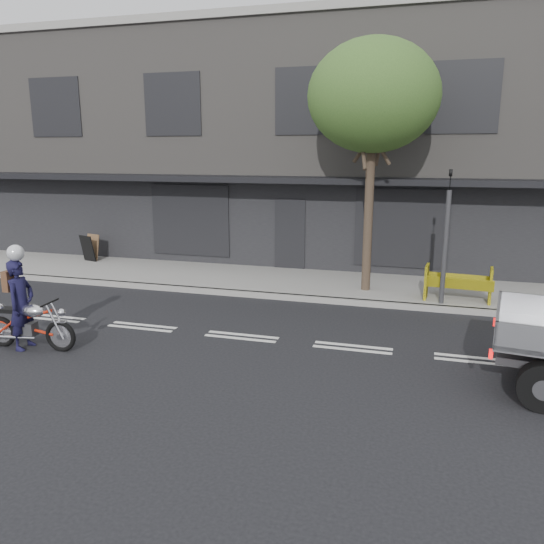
{
  "coord_description": "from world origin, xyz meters",
  "views": [
    {
      "loc": [
        3.61,
        -10.26,
        3.95
      ],
      "look_at": [
        0.54,
        0.5,
        1.37
      ],
      "focal_mm": 35.0,
      "sensor_mm": 36.0,
      "label": 1
    }
  ],
  "objects_px": {
    "rider": "(21,305)",
    "sandwich_board": "(88,248)",
    "construction_barrier": "(459,285)",
    "street_tree": "(373,97)",
    "traffic_light_pole": "(445,245)",
    "motorcycle": "(30,324)"
  },
  "relations": [
    {
      "from": "construction_barrier",
      "to": "rider",
      "type": "bearing_deg",
      "value": -148.38
    },
    {
      "from": "sandwich_board",
      "to": "rider",
      "type": "bearing_deg",
      "value": -47.66
    },
    {
      "from": "street_tree",
      "to": "construction_barrier",
      "type": "xyz_separation_m",
      "value": [
        2.39,
        -0.7,
        -4.66
      ]
    },
    {
      "from": "traffic_light_pole",
      "to": "sandwich_board",
      "type": "distance_m",
      "value": 11.94
    },
    {
      "from": "traffic_light_pole",
      "to": "construction_barrier",
      "type": "relative_size",
      "value": 2.09
    },
    {
      "from": "sandwich_board",
      "to": "construction_barrier",
      "type": "bearing_deg",
      "value": 7.74
    },
    {
      "from": "street_tree",
      "to": "construction_barrier",
      "type": "bearing_deg",
      "value": -16.3
    },
    {
      "from": "street_tree",
      "to": "sandwich_board",
      "type": "height_order",
      "value": "street_tree"
    },
    {
      "from": "motorcycle",
      "to": "sandwich_board",
      "type": "distance_m",
      "value": 8.06
    },
    {
      "from": "sandwich_board",
      "to": "street_tree",
      "type": "bearing_deg",
      "value": 9.63
    },
    {
      "from": "traffic_light_pole",
      "to": "sandwich_board",
      "type": "xyz_separation_m",
      "value": [
        -11.72,
        2.04,
        -1.05
      ]
    },
    {
      "from": "traffic_light_pole",
      "to": "rider",
      "type": "relative_size",
      "value": 1.91
    },
    {
      "from": "motorcycle",
      "to": "sandwich_board",
      "type": "xyz_separation_m",
      "value": [
        -3.62,
        7.2,
        0.08
      ]
    },
    {
      "from": "rider",
      "to": "construction_barrier",
      "type": "height_order",
      "value": "rider"
    },
    {
      "from": "traffic_light_pole",
      "to": "motorcycle",
      "type": "relative_size",
      "value": 1.74
    },
    {
      "from": "street_tree",
      "to": "motorcycle",
      "type": "relative_size",
      "value": 3.36
    },
    {
      "from": "rider",
      "to": "sandwich_board",
      "type": "bearing_deg",
      "value": 21.61
    },
    {
      "from": "rider",
      "to": "sandwich_board",
      "type": "height_order",
      "value": "rider"
    },
    {
      "from": "rider",
      "to": "street_tree",
      "type": "bearing_deg",
      "value": -50.18
    },
    {
      "from": "sandwich_board",
      "to": "traffic_light_pole",
      "type": "bearing_deg",
      "value": 6.73
    },
    {
      "from": "construction_barrier",
      "to": "traffic_light_pole",
      "type": "bearing_deg",
      "value": -159.13
    },
    {
      "from": "street_tree",
      "to": "motorcycle",
      "type": "xyz_separation_m",
      "value": [
        -6.09,
        -6.02,
        -4.75
      ]
    }
  ]
}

